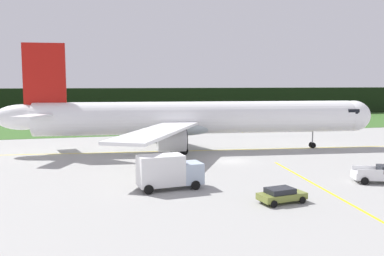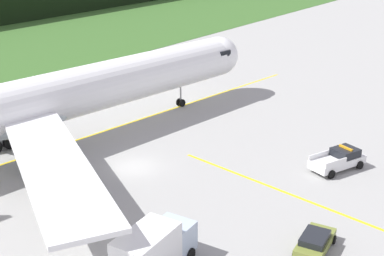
{
  "view_description": "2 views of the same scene",
  "coord_description": "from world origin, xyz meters",
  "px_view_note": "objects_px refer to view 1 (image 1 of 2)",
  "views": [
    {
      "loc": [
        -18.67,
        -49.63,
        10.1
      ],
      "look_at": [
        -2.46,
        10.8,
        3.31
      ],
      "focal_mm": 38.45,
      "sensor_mm": 36.0,
      "label": 1
    },
    {
      "loc": [
        -32.11,
        -30.55,
        20.56
      ],
      "look_at": [
        5.4,
        -2.52,
        2.71
      ],
      "focal_mm": 50.28,
      "sensor_mm": 36.0,
      "label": 2
    }
  ],
  "objects_px": {
    "catering_truck": "(168,171)",
    "staff_car": "(281,195)",
    "ops_pickup_truck": "(382,174)",
    "airliner": "(194,118)"
  },
  "relations": [
    {
      "from": "ops_pickup_truck",
      "to": "catering_truck",
      "type": "bearing_deg",
      "value": 171.73
    },
    {
      "from": "airliner",
      "to": "staff_car",
      "type": "distance_m",
      "value": 28.53
    },
    {
      "from": "catering_truck",
      "to": "airliner",
      "type": "bearing_deg",
      "value": 68.55
    },
    {
      "from": "ops_pickup_truck",
      "to": "catering_truck",
      "type": "xyz_separation_m",
      "value": [
        -21.64,
        3.15,
        0.86
      ]
    },
    {
      "from": "airliner",
      "to": "ops_pickup_truck",
      "type": "xyz_separation_m",
      "value": [
        13.29,
        -24.41,
        -3.99
      ]
    },
    {
      "from": "catering_truck",
      "to": "staff_car",
      "type": "height_order",
      "value": "catering_truck"
    },
    {
      "from": "ops_pickup_truck",
      "to": "staff_car",
      "type": "xyz_separation_m",
      "value": [
        -13.27,
        -3.81,
        -0.2
      ]
    },
    {
      "from": "catering_truck",
      "to": "staff_car",
      "type": "distance_m",
      "value": 10.94
    },
    {
      "from": "ops_pickup_truck",
      "to": "staff_car",
      "type": "height_order",
      "value": "ops_pickup_truck"
    },
    {
      "from": "airliner",
      "to": "staff_car",
      "type": "height_order",
      "value": "airliner"
    }
  ]
}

